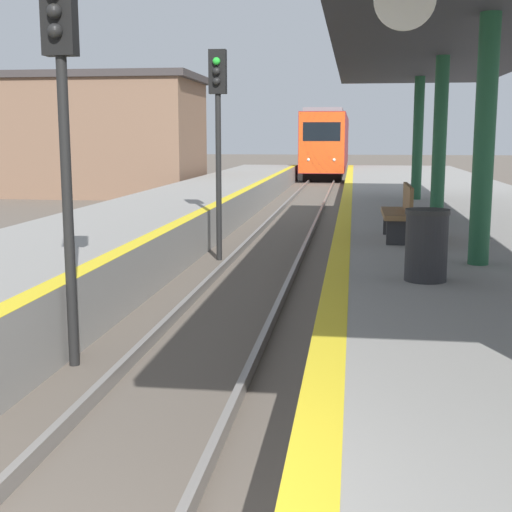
{
  "coord_description": "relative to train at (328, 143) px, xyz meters",
  "views": [
    {
      "loc": [
        1.83,
        -2.77,
        2.67
      ],
      "look_at": [
        -0.48,
        14.12,
        -0.21
      ],
      "focal_mm": 50.0,
      "sensor_mm": 36.0,
      "label": 1
    }
  ],
  "objects": [
    {
      "name": "train",
      "position": [
        0.0,
        0.0,
        0.0
      ],
      "size": [
        2.62,
        20.78,
        4.26
      ],
      "color": "black",
      "rests_on": "ground"
    },
    {
      "name": "signal_near",
      "position": [
        -1.39,
        -43.02,
        0.94
      ],
      "size": [
        0.36,
        0.31,
        4.43
      ],
      "color": "black",
      "rests_on": "ground"
    },
    {
      "name": "signal_mid",
      "position": [
        -1.03,
        -35.71,
        0.94
      ],
      "size": [
        0.36,
        0.31,
        4.43
      ],
      "color": "black",
      "rests_on": "ground"
    },
    {
      "name": "station_canopy",
      "position": [
        3.53,
        -38.34,
        2.07
      ],
      "size": [
        4.27,
        20.22,
        3.49
      ],
      "color": "#1E5133",
      "rests_on": "platform_right"
    },
    {
      "name": "trash_bin",
      "position": [
        2.71,
        -42.1,
        -0.79
      ],
      "size": [
        0.53,
        0.53,
        0.86
      ],
      "color": "#262628",
      "rests_on": "platform_right"
    },
    {
      "name": "bench",
      "position": [
        2.61,
        -38.65,
        -0.74
      ],
      "size": [
        0.44,
        1.54,
        0.92
      ],
      "color": "brown",
      "rests_on": "platform_right"
    },
    {
      "name": "station_building",
      "position": [
        -10.44,
        -19.39,
        0.52
      ],
      "size": [
        10.94,
        5.83,
        5.34
      ],
      "color": "brown",
      "rests_on": "ground"
    }
  ]
}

